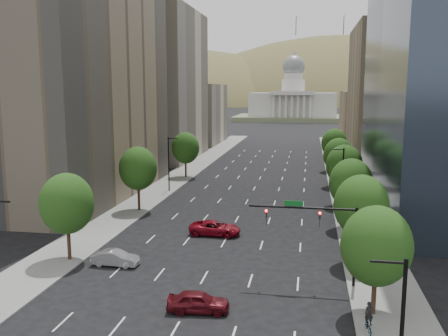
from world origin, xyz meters
The scene contains 24 objects.
sidewalk_left centered at (-15.50, 60.00, 0.07)m, with size 6.00×200.00×0.15m, color slate.
sidewalk_right centered at (15.50, 60.00, 0.07)m, with size 6.00×200.00×0.15m, color slate.
midrise_cream_left centered at (-25.00, 103.00, 17.50)m, with size 14.00×30.00×35.00m, color beige.
filler_left centered at (-25.00, 136.00, 9.00)m, with size 14.00×26.00×18.00m, color beige.
parking_tan_right centered at (25.00, 100.00, 15.00)m, with size 14.00×30.00×30.00m, color #8C7759.
filler_right centered at (25.00, 133.00, 8.00)m, with size 14.00×26.00×16.00m, color #8C7759.
tree_right_0 centered at (14.00, 25.00, 5.39)m, with size 5.20×5.20×8.39m.
tree_right_1 centered at (14.00, 36.00, 5.75)m, with size 5.20×5.20×8.75m.
tree_right_2 centered at (14.00, 48.00, 5.60)m, with size 5.20×5.20×8.61m.
tree_right_3 centered at (14.00, 60.00, 5.89)m, with size 5.20×5.20×8.89m.
tree_right_4 centered at (14.00, 74.00, 5.46)m, with size 5.20×5.20×8.46m.
tree_right_5 centered at (14.00, 90.00, 5.75)m, with size 5.20×5.20×8.75m.
tree_left_0 centered at (-14.00, 32.00, 5.75)m, with size 5.20×5.20×8.75m.
tree_left_1 centered at (-14.00, 52.00, 5.96)m, with size 5.20×5.20×8.97m.
tree_left_2 centered at (-14.00, 78.00, 5.68)m, with size 5.20×5.20×8.68m.
streetlight_rn centered at (13.44, 55.00, 4.84)m, with size 1.70×0.20×9.00m.
streetlight_ln centered at (-13.44, 65.00, 4.84)m, with size 1.70×0.20×9.00m.
traffic_signal centered at (10.53, 30.00, 5.17)m, with size 9.12×0.40×7.38m.
capitol centered at (0.00, 249.71, 8.58)m, with size 60.00×40.00×35.20m.
foothills centered at (34.67, 599.39, -37.78)m, with size 720.00×413.00×263.00m.
car_maroon centered at (1.00, 23.31, 0.81)m, with size 1.91×4.75×1.62m, color #530D15.
car_silver centered at (-9.00, 31.46, 0.75)m, with size 1.58×4.53×1.49m, color gray.
car_red_far centered at (-1.50, 42.81, 0.82)m, with size 2.72×5.90×1.64m, color maroon.
cyclist centered at (13.32, 21.95, 0.89)m, with size 0.75×1.72×2.21m.
Camera 1 is at (8.93, -10.54, 16.76)m, focal length 39.03 mm.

